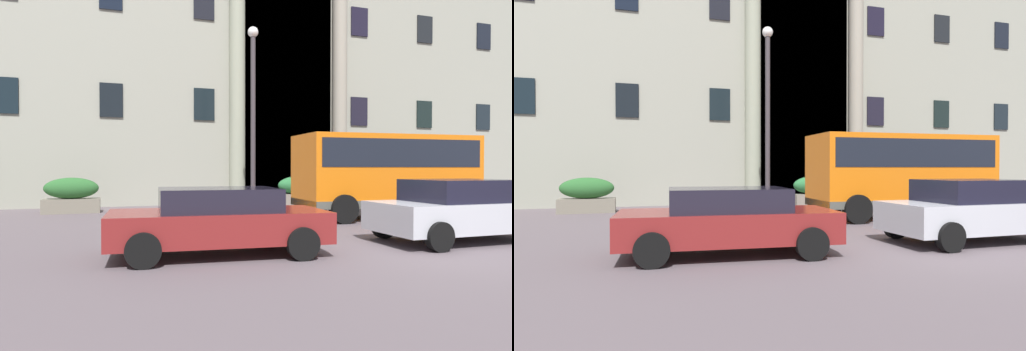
% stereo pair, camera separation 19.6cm
% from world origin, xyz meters
% --- Properties ---
extents(ground_plane, '(80.00, 64.00, 0.12)m').
position_xyz_m(ground_plane, '(0.00, 0.00, -0.06)').
color(ground_plane, '#584D53').
extents(office_building_facade, '(36.15, 9.63, 21.32)m').
position_xyz_m(office_building_facade, '(0.01, 17.48, 10.65)').
color(office_building_facade, gray).
rests_on(office_building_facade, ground_plane).
extents(orange_minibus, '(6.21, 2.73, 2.81)m').
position_xyz_m(orange_minibus, '(2.73, 5.50, 1.67)').
color(orange_minibus, orange).
rests_on(orange_minibus, ground_plane).
extents(bus_stop_sign, '(0.44, 0.08, 2.81)m').
position_xyz_m(bus_stop_sign, '(7.13, 7.24, 1.73)').
color(bus_stop_sign, '#929213').
rests_on(bus_stop_sign, ground_plane).
extents(hedge_planter_west, '(1.66, 0.91, 1.47)m').
position_xyz_m(hedge_planter_west, '(10.13, 10.85, 0.71)').
color(hedge_planter_west, gray).
rests_on(hedge_planter_west, ground_plane).
extents(hedge_planter_entrance_right, '(1.90, 0.99, 1.33)m').
position_xyz_m(hedge_planter_entrance_right, '(1.74, 10.81, 0.64)').
color(hedge_planter_entrance_right, gray).
rests_on(hedge_planter_entrance_right, ground_plane).
extents(hedge_planter_east, '(2.06, 0.92, 1.35)m').
position_xyz_m(hedge_planter_east, '(-7.67, 10.70, 0.65)').
color(hedge_planter_east, '#706A5B').
rests_on(hedge_planter_east, ground_plane).
extents(hedge_planter_far_east, '(1.63, 0.82, 1.59)m').
position_xyz_m(hedge_planter_far_east, '(6.35, 10.27, 0.77)').
color(hedge_planter_far_east, '#696C5B').
rests_on(hedge_planter_far_east, ground_plane).
extents(parked_compact_extra, '(4.02, 2.14, 1.44)m').
position_xyz_m(parked_compact_extra, '(1.42, 0.78, 0.74)').
color(parked_compact_extra, '#B2B4BC').
rests_on(parked_compact_extra, ground_plane).
extents(parked_sedan_second, '(4.34, 2.32, 1.32)m').
position_xyz_m(parked_sedan_second, '(-4.26, 0.96, 0.69)').
color(parked_sedan_second, maroon).
rests_on(parked_sedan_second, ground_plane).
extents(motorcycle_far_end, '(1.91, 0.55, 0.89)m').
position_xyz_m(motorcycle_far_end, '(3.49, 3.00, 0.45)').
color(motorcycle_far_end, black).
rests_on(motorcycle_far_end, ground_plane).
extents(motorcycle_near_kerb, '(1.98, 0.75, 0.89)m').
position_xyz_m(motorcycle_near_kerb, '(-3.41, 2.98, 0.46)').
color(motorcycle_near_kerb, black).
rests_on(motorcycle_near_kerb, ground_plane).
extents(lamppost_plaza_centre, '(0.40, 0.40, 7.04)m').
position_xyz_m(lamppost_plaza_centre, '(-1.12, 8.45, 4.13)').
color(lamppost_plaza_centre, '#3D363B').
rests_on(lamppost_plaza_centre, ground_plane).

